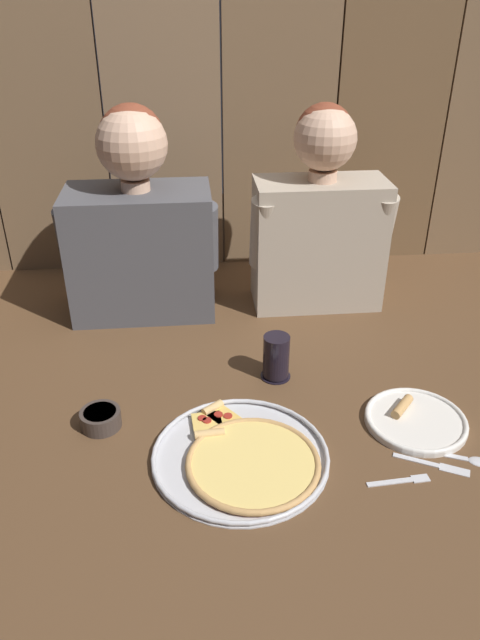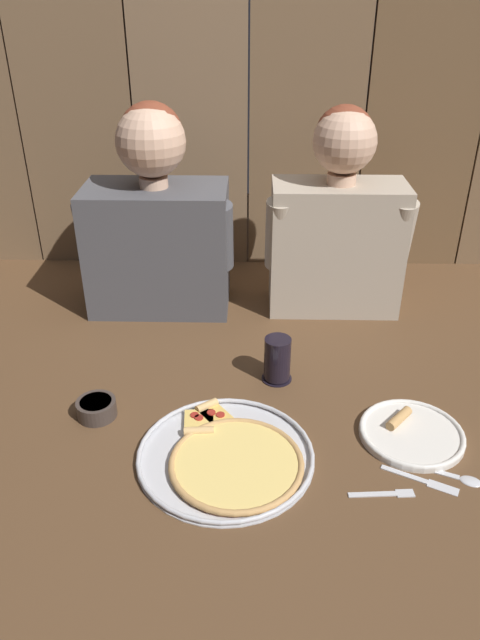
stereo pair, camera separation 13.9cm
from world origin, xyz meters
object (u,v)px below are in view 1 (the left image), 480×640
drinking_glass (276,357)px  diner_left (139,226)px  dinner_plate (415,420)px  diner_right (320,219)px  dipping_bowl (101,418)px  pizza_tray (245,457)px

drinking_glass → diner_left: (-0.34, 0.39, 0.21)m
dinner_plate → diner_right: (-0.11, 0.60, 0.26)m
dinner_plate → drinking_glass: size_ratio=1.95×
dipping_bowl → diner_right: size_ratio=0.15×
dipping_bowl → diner_left: (0.08, 0.55, 0.24)m
drinking_glass → diner_left: 0.56m
drinking_glass → dipping_bowl: 0.45m
pizza_tray → drinking_glass: 0.32m
pizza_tray → dipping_bowl: dipping_bowl is taller
dipping_bowl → dinner_plate: bearing=-4.5°
dinner_plate → dipping_bowl: bearing=175.5°
drinking_glass → diner_left: size_ratio=0.20×
dinner_plate → diner_left: bearing=136.3°
drinking_glass → diner_right: 0.48m
pizza_tray → diner_right: size_ratio=0.63×
pizza_tray → dinner_plate: dinner_plate is taller
pizza_tray → dinner_plate: (0.40, 0.09, -0.00)m
drinking_glass → dipping_bowl: size_ratio=1.29×
diner_left → diner_right: bearing=-0.1°
diner_left → diner_right: diner_left is taller
diner_left → diner_right: size_ratio=1.01×
dinner_plate → drinking_glass: (-0.29, 0.21, 0.05)m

